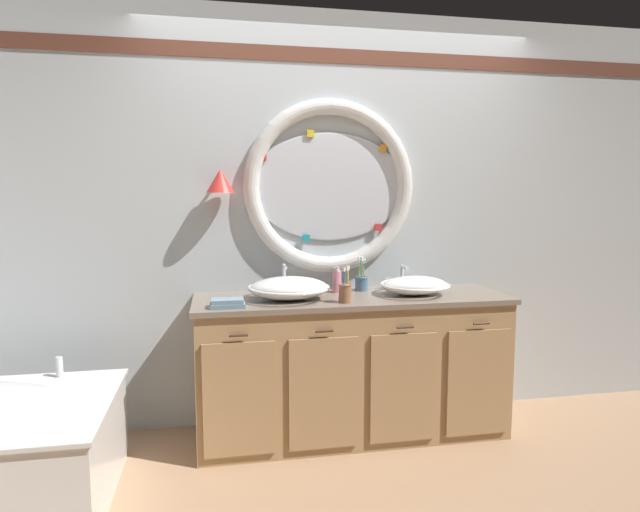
{
  "coord_description": "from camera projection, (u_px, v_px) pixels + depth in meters",
  "views": [
    {
      "loc": [
        -0.79,
        -2.83,
        1.47
      ],
      "look_at": [
        -0.19,
        0.25,
        1.11
      ],
      "focal_mm": 30.3,
      "sensor_mm": 36.0,
      "label": 1
    }
  ],
  "objects": [
    {
      "name": "toothbrush_holder_left",
      "position": [
        345.0,
        292.0,
        3.05
      ],
      "size": [
        0.08,
        0.08,
        0.21
      ],
      "color": "#996647",
      "rests_on": "vanity_counter"
    },
    {
      "name": "sink_basin_left",
      "position": [
        289.0,
        288.0,
        3.14
      ],
      "size": [
        0.48,
        0.48,
        0.13
      ],
      "color": "white",
      "rests_on": "vanity_counter"
    },
    {
      "name": "ground_plane",
      "position": [
        362.0,
        453.0,
        3.08
      ],
      "size": [
        14.0,
        14.0,
        0.0
      ],
      "primitive_type": "plane",
      "color": "tan"
    },
    {
      "name": "faucet_set_left",
      "position": [
        284.0,
        282.0,
        3.36
      ],
      "size": [
        0.23,
        0.12,
        0.18
      ],
      "color": "silver",
      "rests_on": "vanity_counter"
    },
    {
      "name": "vanity_counter",
      "position": [
        352.0,
        365.0,
        3.29
      ],
      "size": [
        1.88,
        0.61,
        0.86
      ],
      "color": "tan",
      "rests_on": "ground_plane"
    },
    {
      "name": "toothbrush_holder_right",
      "position": [
        361.0,
        282.0,
        3.43
      ],
      "size": [
        0.09,
        0.09,
        0.22
      ],
      "color": "slate",
      "rests_on": "vanity_counter"
    },
    {
      "name": "faucet_set_right",
      "position": [
        402.0,
        279.0,
        3.51
      ],
      "size": [
        0.24,
        0.12,
        0.15
      ],
      "color": "silver",
      "rests_on": "vanity_counter"
    },
    {
      "name": "folded_hand_towel",
      "position": [
        228.0,
        303.0,
        2.92
      ],
      "size": [
        0.19,
        0.12,
        0.05
      ],
      "color": "#7593A8",
      "rests_on": "vanity_counter"
    },
    {
      "name": "sink_basin_right",
      "position": [
        415.0,
        285.0,
        3.29
      ],
      "size": [
        0.43,
        0.43,
        0.11
      ],
      "color": "white",
      "rests_on": "vanity_counter"
    },
    {
      "name": "soap_dispenser",
      "position": [
        337.0,
        281.0,
        3.36
      ],
      "size": [
        0.06,
        0.06,
        0.17
      ],
      "color": "pink",
      "rests_on": "vanity_counter"
    },
    {
      "name": "back_wall_assembly",
      "position": [
        338.0,
        217.0,
        3.5
      ],
      "size": [
        6.4,
        0.26,
        2.6
      ],
      "color": "silver",
      "rests_on": "ground_plane"
    }
  ]
}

